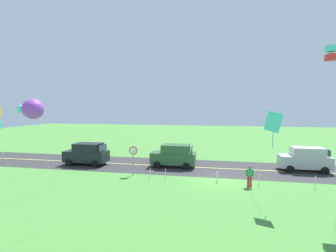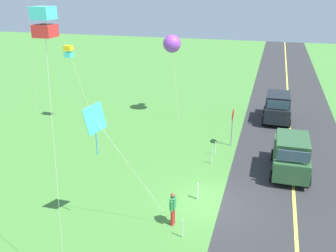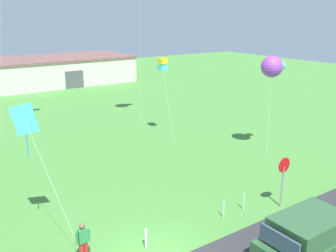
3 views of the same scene
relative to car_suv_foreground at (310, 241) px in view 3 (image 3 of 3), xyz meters
The scene contains 11 objects.
car_suv_foreground is the anchor object (origin of this frame).
stop_sign 4.80m from the car_suv_foreground, 51.05° to the left, with size 0.76×0.08×2.56m.
person_adult_near 8.39m from the car_suv_foreground, 142.21° to the left, with size 0.58×0.22×1.60m.
kite_red_low 11.75m from the car_suv_foreground, 132.77° to the left, with size 1.44×3.33×5.76m.
kite_yellow_high 17.39m from the car_suv_foreground, 74.68° to the left, with size 0.58×2.18×5.96m.
kite_pink_drift 13.29m from the car_suv_foreground, 48.28° to the left, with size 2.05×1.54×6.54m.
warehouse_distant 44.14m from the car_suv_foreground, 82.05° to the left, with size 18.36×10.20×3.50m.
fence_post_3 6.25m from the car_suv_foreground, 133.64° to the left, with size 0.05×0.05×0.90m, color silver.
fence_post_4 6.21m from the car_suv_foreground, 133.22° to the left, with size 0.05×0.05×0.90m, color silver.
fence_post_5 4.55m from the car_suv_foreground, 90.70° to the left, with size 0.05×0.05×0.90m, color silver.
fence_post_6 4.72m from the car_suv_foreground, 74.46° to the left, with size 0.05×0.05×0.90m, color silver.
Camera 3 is at (-6.64, -10.69, 9.10)m, focal length 40.42 mm.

